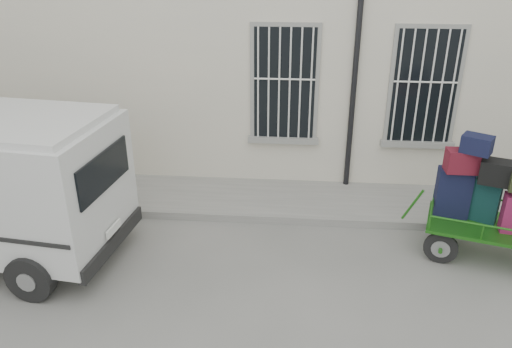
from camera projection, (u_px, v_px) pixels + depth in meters
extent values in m
plane|color=slate|center=(300.00, 268.00, 8.04)|extent=(80.00, 80.00, 0.00)
cube|color=beige|center=(306.00, 27.00, 11.78)|extent=(24.00, 5.00, 6.00)
cylinder|color=black|center=(356.00, 58.00, 9.45)|extent=(0.11, 0.11, 5.60)
cube|color=black|center=(284.00, 84.00, 9.84)|extent=(1.20, 0.08, 2.20)
cube|color=gray|center=(283.00, 139.00, 10.30)|extent=(1.45, 0.22, 0.12)
cube|color=black|center=(424.00, 87.00, 9.63)|extent=(1.20, 0.08, 2.20)
cube|color=gray|center=(416.00, 143.00, 10.09)|extent=(1.45, 0.22, 0.12)
cube|color=slate|center=(301.00, 201.00, 10.01)|extent=(24.00, 1.70, 0.15)
cylinder|color=black|center=(441.00, 248.00, 8.08)|extent=(0.54, 0.22, 0.54)
cylinder|color=gray|center=(441.00, 248.00, 8.08)|extent=(0.31, 0.18, 0.30)
cylinder|color=black|center=(443.00, 224.00, 8.78)|extent=(0.54, 0.22, 0.54)
cylinder|color=gray|center=(443.00, 224.00, 8.78)|extent=(0.31, 0.18, 0.30)
cube|color=#1F6216|center=(506.00, 229.00, 7.98)|extent=(2.60, 1.72, 0.05)
cylinder|color=#1F6216|center=(413.00, 205.00, 8.41)|extent=(0.31, 0.13, 0.61)
cube|color=black|center=(453.00, 193.00, 8.18)|extent=(0.56, 0.33, 0.84)
cube|color=black|center=(457.00, 168.00, 8.00)|extent=(0.25, 0.20, 0.03)
cube|color=black|center=(485.00, 199.00, 8.07)|extent=(0.50, 0.44, 0.74)
cube|color=black|center=(490.00, 178.00, 7.91)|extent=(0.20, 0.17, 0.03)
cube|color=#5C122A|center=(462.00, 161.00, 7.86)|extent=(0.49, 0.30, 0.36)
cube|color=black|center=(498.00, 172.00, 7.68)|extent=(0.61, 0.49, 0.37)
cube|color=black|center=(477.00, 144.00, 7.63)|extent=(0.53, 0.49, 0.28)
cube|color=black|center=(104.00, 171.00, 7.38)|extent=(0.22, 1.50, 0.59)
cube|color=black|center=(113.00, 242.00, 7.90)|extent=(0.34, 1.98, 0.24)
cube|color=white|center=(114.00, 229.00, 7.79)|extent=(0.08, 0.45, 0.13)
cylinder|color=black|center=(31.00, 278.00, 7.20)|extent=(0.75, 0.32, 0.73)
cylinder|color=black|center=(97.00, 213.00, 8.96)|extent=(0.75, 0.32, 0.73)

